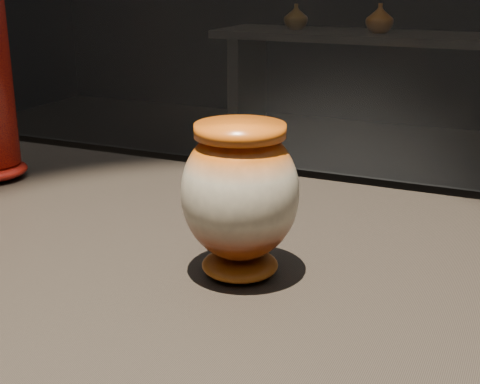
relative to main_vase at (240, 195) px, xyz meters
name	(u,v)px	position (x,y,z in m)	size (l,w,h in m)	color
main_vase	(240,195)	(0.00, 0.00, 0.00)	(0.17, 0.17, 0.20)	maroon
back_shelf	(368,74)	(-0.69, 3.56, -0.37)	(2.00, 0.60, 0.90)	black
back_vase_left	(296,17)	(-1.19, 3.55, -0.03)	(0.16, 0.16, 0.16)	brown
back_vase_mid	(380,18)	(-0.64, 3.53, -0.02)	(0.17, 0.17, 0.18)	maroon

